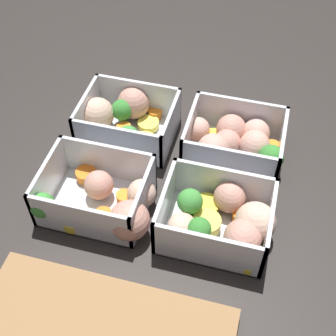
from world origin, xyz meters
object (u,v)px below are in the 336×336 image
at_px(container_near_right, 123,117).
at_px(container_far_right, 105,200).
at_px(container_near_left, 234,142).
at_px(container_far_left, 224,221).

bearing_deg(container_near_right, container_far_right, 100.29).
bearing_deg(container_far_right, container_near_left, -133.94).
height_order(container_near_left, container_far_right, same).
xyz_separation_m(container_near_right, container_far_right, (-0.03, 0.15, -0.00)).
bearing_deg(container_far_left, container_near_right, -38.77).
relative_size(container_far_left, container_far_right, 0.92).
xyz_separation_m(container_near_left, container_far_left, (-0.01, 0.14, 0.00)).
xyz_separation_m(container_far_left, container_far_right, (0.15, 0.01, -0.00)).
xyz_separation_m(container_near_left, container_far_right, (0.14, 0.15, 0.00)).
height_order(container_far_left, container_far_right, same).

